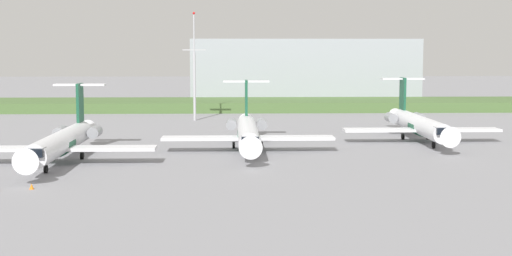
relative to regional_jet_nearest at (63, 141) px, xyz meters
The scene contains 8 objects.
ground_plane 36.61m from the regional_jet_nearest, 49.61° to the left, with size 500.00×500.00×0.00m, color gray.
grass_berm 78.74m from the regional_jet_nearest, 72.51° to the left, with size 320.00×20.00×2.18m, color #4C6B38.
regional_jet_nearest is the anchor object (origin of this frame).
regional_jet_second 24.44m from the regional_jet_nearest, 22.65° to the left, with size 22.81×31.00×9.00m.
regional_jet_third 51.47m from the regional_jet_nearest, 20.82° to the left, with size 22.81×31.00×9.00m.
antenna_mast 52.46m from the regional_jet_nearest, 75.24° to the left, with size 4.40×0.50×20.57m.
distant_hangar 103.11m from the regional_jet_nearest, 68.11° to the left, with size 55.94×21.23×16.09m, color #9EA3AD.
safety_cone_mid_marker 17.37m from the regional_jet_nearest, 86.73° to the right, with size 0.44×0.44×0.55m, color orange.
Camera 1 is at (-3.14, -84.07, 13.49)m, focal length 50.24 mm.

